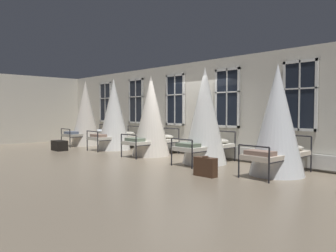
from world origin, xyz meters
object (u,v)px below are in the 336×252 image
(cot_second, at_px, (114,115))
(travel_trunk, at_px, (59,146))
(cot_fourth, at_px, (205,117))
(cot_third, at_px, (151,117))
(cot_first, at_px, (86,114))
(cot_fifth, at_px, (277,121))
(suitcase_dark, at_px, (205,167))

(cot_second, bearing_deg, travel_trunk, 147.66)
(cot_fourth, relative_size, travel_trunk, 4.29)
(cot_third, bearing_deg, cot_first, 87.91)
(cot_fifth, bearing_deg, suitcase_dark, 144.61)
(travel_trunk, bearing_deg, cot_first, 122.38)
(cot_fourth, xyz_separation_m, suitcase_dark, (1.26, -1.44, -1.11))
(cot_third, xyz_separation_m, cot_fourth, (2.32, 0.05, 0.03))
(cot_fourth, distance_m, suitcase_dark, 2.21)
(cot_fifth, relative_size, travel_trunk, 4.07)
(cot_third, xyz_separation_m, travel_trunk, (-3.40, -1.66, -1.12))
(cot_first, distance_m, cot_fourth, 6.82)
(cot_second, height_order, cot_third, cot_second)
(cot_third, bearing_deg, cot_second, 87.19)
(cot_fourth, bearing_deg, cot_third, 90.59)
(travel_trunk, bearing_deg, suitcase_dark, 2.27)
(cot_fifth, bearing_deg, travel_trunk, 102.90)
(cot_third, distance_m, suitcase_dark, 3.99)
(cot_fifth, bearing_deg, cot_fourth, 89.51)
(cot_third, height_order, suitcase_dark, cot_third)
(cot_second, xyz_separation_m, cot_third, (2.31, -0.06, -0.02))
(cot_first, bearing_deg, travel_trunk, -148.62)
(cot_second, xyz_separation_m, cot_fifth, (6.91, -0.08, -0.07))
(cot_third, height_order, travel_trunk, cot_third)
(cot_first, height_order, cot_fourth, cot_first)
(cot_second, relative_size, travel_trunk, 4.29)
(cot_second, relative_size, suitcase_dark, 4.84)
(cot_fourth, height_order, suitcase_dark, cot_fourth)
(cot_third, bearing_deg, cot_fifth, -91.52)
(travel_trunk, bearing_deg, cot_second, 57.58)
(cot_fourth, distance_m, cot_fifth, 2.29)
(travel_trunk, bearing_deg, cot_third, 26.05)
(suitcase_dark, height_order, travel_trunk, suitcase_dark)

